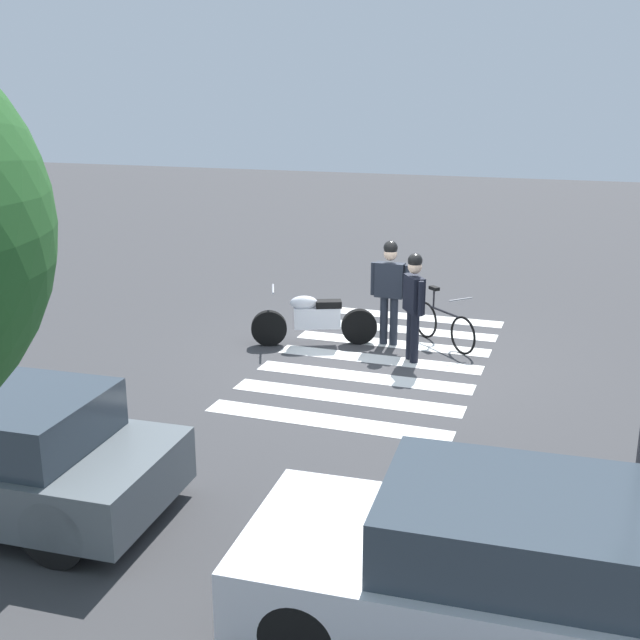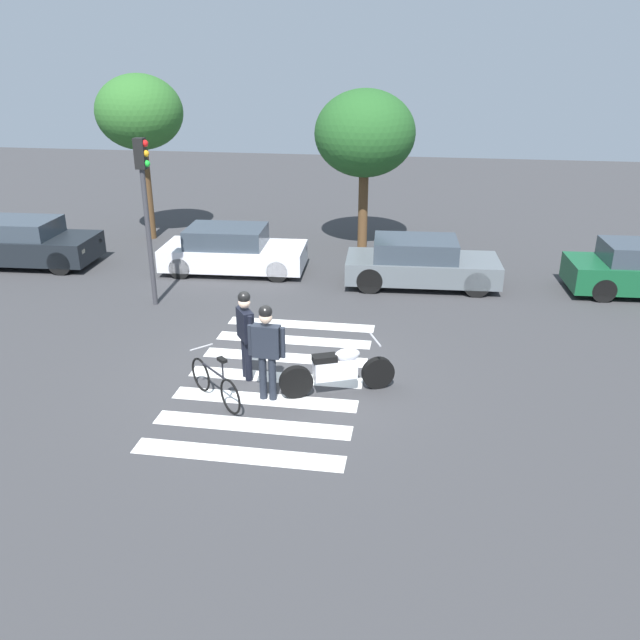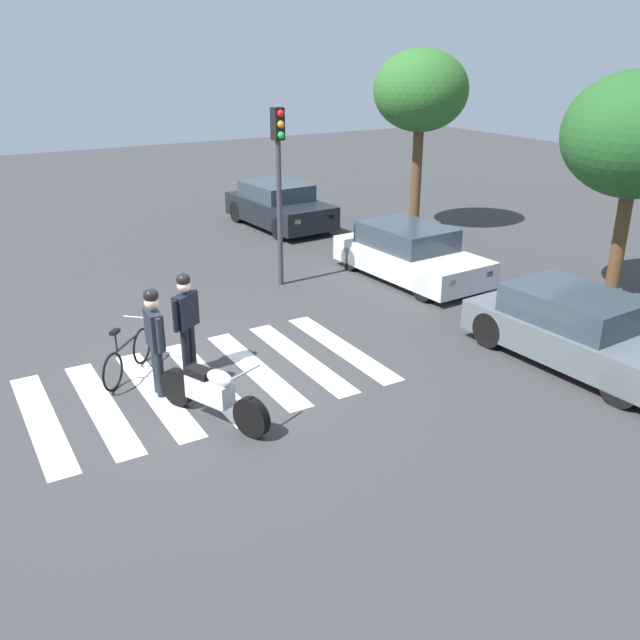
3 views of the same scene
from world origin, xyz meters
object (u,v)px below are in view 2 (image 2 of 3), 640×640
officer_by_motorcycle (245,329)px  car_black_suv (26,243)px  car_grey_coupe (420,263)px  car_white_van (232,251)px  leaning_bicycle (215,383)px  officer_on_foot (267,345)px  police_motorcycle (337,371)px  traffic_light_pole (145,196)px

officer_by_motorcycle → car_black_suv: (-8.38, 6.12, -0.38)m
officer_by_motorcycle → car_grey_coupe: officer_by_motorcycle is taller
car_black_suv → car_white_van: 6.23m
leaning_bicycle → car_white_van: 7.70m
officer_on_foot → car_black_suv: officer_on_foot is taller
leaning_bicycle → officer_by_motorcycle: 1.24m
police_motorcycle → car_black_suv: size_ratio=0.51×
police_motorcycle → leaning_bicycle: police_motorcycle is taller
police_motorcycle → car_grey_coupe: (1.40, 6.40, 0.17)m
car_grey_coupe → leaning_bicycle: bearing=-116.5°
leaning_bicycle → car_grey_coupe: (3.53, 7.09, 0.26)m
officer_on_foot → car_grey_coupe: (2.61, 6.84, -0.44)m
car_black_suv → police_motorcycle: bearing=-32.2°
officer_on_foot → officer_by_motorcycle: (-0.59, 0.74, -0.03)m
officer_by_motorcycle → car_black_suv: 10.39m
officer_on_foot → car_white_van: bearing=110.9°
car_black_suv → traffic_light_pole: traffic_light_pole is taller
police_motorcycle → car_grey_coupe: bearing=77.7°
police_motorcycle → leaning_bicycle: bearing=-162.1°
leaning_bicycle → traffic_light_pole: size_ratio=0.32×
officer_by_motorcycle → car_black_suv: officer_by_motorcycle is taller
car_black_suv → car_white_van: car_black_suv is taller
police_motorcycle → officer_by_motorcycle: size_ratio=1.16×
traffic_light_pole → car_black_suv: bearing=153.1°
car_white_van → car_grey_coupe: bearing=-4.1°
officer_on_foot → car_white_van: size_ratio=0.44×
officer_on_foot → car_grey_coupe: 7.33m
traffic_light_pole → officer_on_foot: bearing=-47.6°
police_motorcycle → car_white_van: size_ratio=0.50×
traffic_light_pole → car_grey_coupe: bearing=21.3°
car_grey_coupe → traffic_light_pole: bearing=-158.7°
officer_by_motorcycle → officer_on_foot: bearing=-51.4°
police_motorcycle → officer_by_motorcycle: 1.92m
officer_on_foot → car_black_suv: (-8.97, 6.86, -0.40)m
traffic_light_pole → police_motorcycle: bearing=-36.9°
traffic_light_pole → officer_by_motorcycle: bearing=-46.9°
car_white_van → traffic_light_pole: (-1.17, -2.93, 2.13)m
officer_by_motorcycle → leaning_bicycle: bearing=-108.3°
leaning_bicycle → car_white_van: bearing=103.8°
car_black_suv → leaning_bicycle: bearing=-41.4°
police_motorcycle → car_grey_coupe: car_grey_coupe is taller
police_motorcycle → car_black_suv: 12.04m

